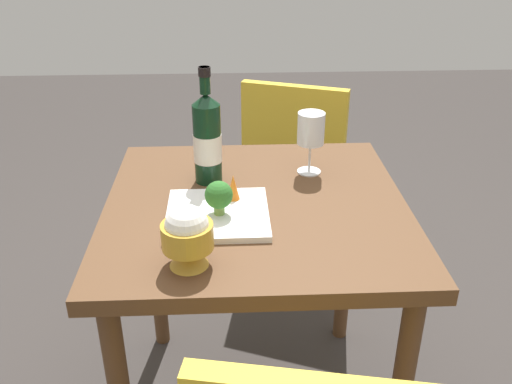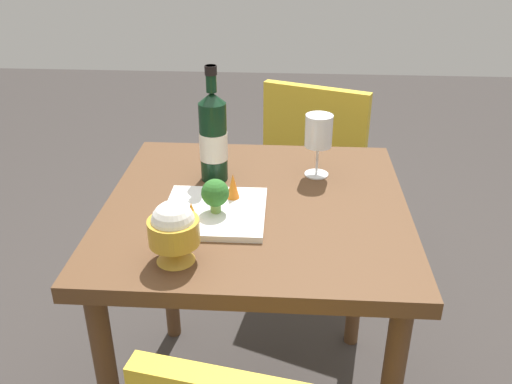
% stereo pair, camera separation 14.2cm
% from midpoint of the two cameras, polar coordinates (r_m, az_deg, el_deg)
% --- Properties ---
extents(dining_table, '(0.78, 0.78, 0.75)m').
position_cam_midpoint_polar(dining_table, '(1.49, -2.74, -4.66)').
color(dining_table, brown).
rests_on(dining_table, ground_plane).
extents(chair_by_wall, '(0.52, 0.52, 0.85)m').
position_cam_midpoint_polar(chair_by_wall, '(2.23, 2.40, 3.43)').
color(chair_by_wall, gold).
rests_on(chair_by_wall, ground_plane).
extents(wine_bottle, '(0.08, 0.08, 0.32)m').
position_cam_midpoint_polar(wine_bottle, '(1.51, -7.73, 5.40)').
color(wine_bottle, black).
rests_on(wine_bottle, dining_table).
extents(wine_glass, '(0.08, 0.08, 0.18)m').
position_cam_midpoint_polar(wine_glass, '(1.55, 3.03, 6.30)').
color(wine_glass, white).
rests_on(wine_glass, dining_table).
extents(rice_bowl, '(0.11, 0.11, 0.14)m').
position_cam_midpoint_polar(rice_bowl, '(1.17, -10.52, -4.49)').
color(rice_bowl, gold).
rests_on(rice_bowl, dining_table).
extents(serving_plate, '(0.25, 0.25, 0.02)m').
position_cam_midpoint_polar(serving_plate, '(1.37, -6.93, -2.38)').
color(serving_plate, white).
rests_on(serving_plate, dining_table).
extents(broccoli_floret, '(0.07, 0.07, 0.09)m').
position_cam_midpoint_polar(broccoli_floret, '(1.34, -6.89, -0.45)').
color(broccoli_floret, '#729E4C').
rests_on(broccoli_floret, serving_plate).
extents(carrot_garnish_left, '(0.03, 0.03, 0.07)m').
position_cam_midpoint_polar(carrot_garnish_left, '(1.41, -5.24, 0.43)').
color(carrot_garnish_left, orange).
rests_on(carrot_garnish_left, serving_plate).
extents(carrot_garnish_right, '(0.03, 0.03, 0.05)m').
position_cam_midpoint_polar(carrot_garnish_right, '(1.31, -9.15, -2.52)').
color(carrot_garnish_right, orange).
rests_on(carrot_garnish_right, serving_plate).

